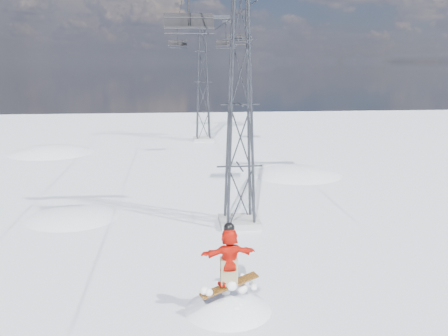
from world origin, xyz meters
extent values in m
plane|color=white|center=(0.00, 0.00, 0.00)|extent=(120.00, 120.00, 0.00)
sphere|color=white|center=(6.00, 18.00, -9.50)|extent=(20.00, 20.00, 20.00)
sphere|color=white|center=(-12.00, 28.00, -10.40)|extent=(22.00, 22.00, 22.00)
cube|color=#999999|center=(0.80, 8.00, 0.15)|extent=(1.80, 1.80, 0.30)
cube|color=#999999|center=(0.80, 33.00, 0.15)|extent=(1.80, 1.80, 0.30)
cube|color=#2F3137|center=(0.80, 33.00, 11.25)|extent=(5.00, 0.35, 0.35)
cube|color=#2F3137|center=(-1.40, 33.00, 11.05)|extent=(0.80, 0.25, 0.50)
cube|color=#2F3137|center=(3.00, 33.00, 11.05)|extent=(0.80, 0.25, 0.50)
cylinder|color=black|center=(-1.40, 19.50, 10.85)|extent=(0.06, 51.00, 0.06)
cylinder|color=black|center=(3.00, 19.50, 10.85)|extent=(0.06, 51.00, 0.06)
cube|color=#A35F15|center=(-0.62, -0.14, 0.93)|extent=(1.79, 0.86, 0.44)
imported|color=red|center=(-0.62, -0.14, 1.82)|extent=(1.66, 0.69, 1.74)
cube|color=#847852|center=(-0.62, -0.14, 1.35)|extent=(0.53, 0.42, 0.80)
sphere|color=black|center=(-0.62, -0.14, 2.67)|extent=(0.33, 0.33, 0.33)
cube|color=black|center=(-1.40, 7.13, 8.65)|extent=(2.00, 0.45, 0.08)
cube|color=black|center=(-1.40, 7.35, 8.95)|extent=(2.00, 0.06, 0.55)
cylinder|color=black|center=(-1.40, 6.88, 8.40)|extent=(2.00, 0.06, 0.06)
cylinder|color=black|center=(-1.40, 6.83, 9.00)|extent=(2.00, 0.05, 0.05)
cylinder|color=black|center=(3.00, 24.15, 9.81)|extent=(0.08, 0.08, 2.08)
cube|color=black|center=(3.00, 24.15, 8.77)|extent=(1.89, 0.42, 0.08)
cube|color=black|center=(3.00, 24.35, 9.06)|extent=(1.89, 0.06, 0.52)
cylinder|color=black|center=(3.00, 23.91, 8.54)|extent=(1.89, 0.06, 0.06)
cylinder|color=black|center=(3.00, 23.86, 9.10)|extent=(1.89, 0.05, 0.05)
cylinder|color=black|center=(-1.40, 35.88, 9.85)|extent=(0.07, 0.07, 1.99)
cube|color=black|center=(-1.40, 35.88, 8.86)|extent=(1.81, 0.41, 0.07)
cube|color=black|center=(-1.40, 36.08, 9.13)|extent=(1.81, 0.05, 0.50)
cylinder|color=black|center=(-1.40, 35.65, 8.63)|extent=(1.81, 0.05, 0.05)
cylinder|color=black|center=(-1.40, 35.61, 9.17)|extent=(1.81, 0.05, 0.05)
cylinder|color=black|center=(3.00, 33.43, 9.81)|extent=(0.08, 0.08, 2.09)
cube|color=black|center=(3.00, 33.43, 8.76)|extent=(1.90, 0.43, 0.08)
cube|color=black|center=(3.00, 33.64, 9.05)|extent=(1.90, 0.06, 0.52)
cylinder|color=black|center=(3.00, 33.19, 8.52)|extent=(1.90, 0.06, 0.06)
cylinder|color=black|center=(3.00, 33.15, 9.09)|extent=(1.90, 0.05, 0.05)
camera|label=1|loc=(-2.21, -13.54, 7.31)|focal=40.00mm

